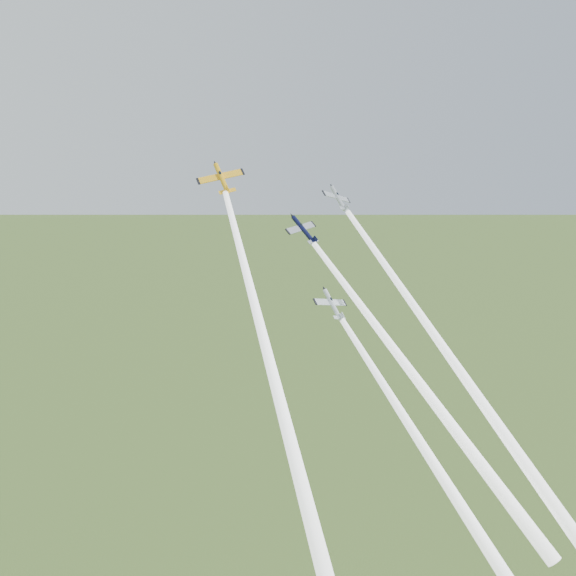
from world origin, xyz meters
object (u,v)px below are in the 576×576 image
(plane_silver_low, at_px, (332,304))
(plane_navy, at_px, (303,229))
(plane_yellow, at_px, (222,178))
(plane_silver_right, at_px, (338,198))

(plane_silver_low, bearing_deg, plane_navy, 77.81)
(plane_yellow, bearing_deg, plane_silver_low, -41.49)
(plane_yellow, relative_size, plane_silver_low, 1.10)
(plane_navy, height_order, plane_silver_low, plane_navy)
(plane_silver_right, bearing_deg, plane_navy, -179.74)
(plane_navy, bearing_deg, plane_silver_low, -110.82)
(plane_navy, distance_m, plane_silver_low, 14.74)
(plane_navy, xyz_separation_m, plane_silver_right, (8.76, 1.95, 4.83))
(plane_silver_right, xyz_separation_m, plane_silver_low, (-8.96, -11.22, -16.28))
(plane_navy, bearing_deg, plane_yellow, 130.71)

